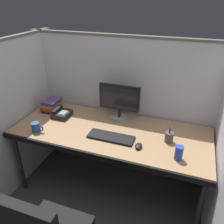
# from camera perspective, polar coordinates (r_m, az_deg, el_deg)

# --- Properties ---
(ground_plane) EXTENTS (8.00, 8.00, 0.00)m
(ground_plane) POSITION_cam_1_polar(r_m,az_deg,el_deg) (2.51, -2.94, -22.63)
(ground_plane) COLOR #423D38
(cubicle_partition_rear) EXTENTS (2.21, 0.06, 1.57)m
(cubicle_partition_rear) POSITION_cam_1_polar(r_m,az_deg,el_deg) (2.57, 3.00, 1.28)
(cubicle_partition_rear) COLOR silver
(cubicle_partition_rear) RESTS_ON ground
(cubicle_partition_left) EXTENTS (0.06, 1.41, 1.57)m
(cubicle_partition_left) POSITION_cam_1_polar(r_m,az_deg,el_deg) (2.61, -22.21, -0.51)
(cubicle_partition_left) COLOR silver
(cubicle_partition_left) RESTS_ON ground
(cubicle_partition_right) EXTENTS (0.06, 1.41, 1.57)m
(cubicle_partition_right) POSITION_cam_1_polar(r_m,az_deg,el_deg) (2.05, 25.96, -9.52)
(cubicle_partition_right) COLOR silver
(cubicle_partition_right) RESTS_ON ground
(desk) EXTENTS (1.90, 0.80, 0.74)m
(desk) POSITION_cam_1_polar(r_m,az_deg,el_deg) (2.25, -0.54, -5.88)
(desk) COLOR #997551
(desk) RESTS_ON ground
(monitor_center) EXTENTS (0.43, 0.17, 0.37)m
(monitor_center) POSITION_cam_1_polar(r_m,az_deg,el_deg) (2.35, 1.93, 3.11)
(monitor_center) COLOR gray
(monitor_center) RESTS_ON desk
(keyboard_main) EXTENTS (0.43, 0.15, 0.02)m
(keyboard_main) POSITION_cam_1_polar(r_m,az_deg,el_deg) (2.12, -0.27, -6.29)
(keyboard_main) COLOR black
(keyboard_main) RESTS_ON desk
(computer_mouse) EXTENTS (0.06, 0.10, 0.04)m
(computer_mouse) POSITION_cam_1_polar(r_m,az_deg,el_deg) (2.01, 6.66, -8.43)
(computer_mouse) COLOR black
(computer_mouse) RESTS_ON desk
(soda_can) EXTENTS (0.07, 0.07, 0.12)m
(soda_can) POSITION_cam_1_polar(r_m,az_deg,el_deg) (1.92, 16.37, -9.78)
(soda_can) COLOR #263FB2
(soda_can) RESTS_ON desk
(coffee_mug) EXTENTS (0.13, 0.08, 0.09)m
(coffee_mug) POSITION_cam_1_polar(r_m,az_deg,el_deg) (2.31, -18.46, -3.64)
(coffee_mug) COLOR #264C8C
(coffee_mug) RESTS_ON desk
(pen_cup) EXTENTS (0.08, 0.08, 0.16)m
(pen_cup) POSITION_cam_1_polar(r_m,az_deg,el_deg) (2.11, 14.10, -6.11)
(pen_cup) COLOR #4C4742
(pen_cup) RESTS_ON desk
(book_stack) EXTENTS (0.16, 0.23, 0.12)m
(book_stack) POSITION_cam_1_polar(r_m,az_deg,el_deg) (2.68, -14.90, 1.68)
(book_stack) COLOR black
(book_stack) RESTS_ON desk
(desk_phone) EXTENTS (0.17, 0.19, 0.09)m
(desk_phone) POSITION_cam_1_polar(r_m,az_deg,el_deg) (2.52, -12.53, -0.37)
(desk_phone) COLOR black
(desk_phone) RESTS_ON desk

